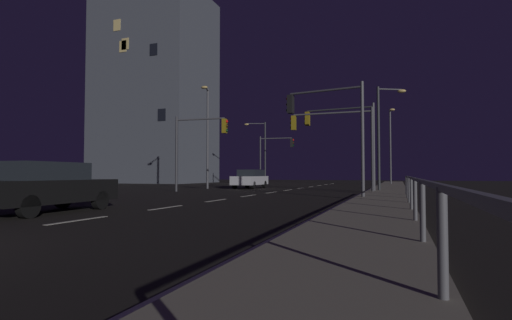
{
  "coord_description": "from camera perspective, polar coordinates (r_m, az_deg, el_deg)",
  "views": [
    {
      "loc": [
        7.8,
        -2.71,
        1.2
      ],
      "look_at": [
        -1.62,
        22.49,
        2.19
      ],
      "focal_mm": 26.86,
      "sensor_mm": 36.0,
      "label": 1
    }
  ],
  "objects": [
    {
      "name": "street_lamp_across_street",
      "position": [
        31.68,
        -7.29,
        4.61
      ],
      "size": [
        0.86,
        1.79,
        8.28
      ],
      "color": "#4C4C51",
      "rests_on": "ground"
    },
    {
      "name": "traffic_light_far_right",
      "position": [
        25.08,
        11.52,
        4.12
      ],
      "size": [
        5.32,
        0.34,
        5.23
      ],
      "color": "#38383D",
      "rests_on": "sidewalk_right"
    },
    {
      "name": "ground_plane",
      "position": [
        21.69,
        -0.62,
        -5.28
      ],
      "size": [
        112.0,
        112.0,
        0.0
      ],
      "primitive_type": "plane",
      "color": "black",
      "rests_on": "ground"
    },
    {
      "name": "traffic_light_far_center",
      "position": [
        26.16,
        -8.52,
        3.26
      ],
      "size": [
        3.83,
        0.53,
        5.16
      ],
      "color": "#38383D",
      "rests_on": "ground"
    },
    {
      "name": "traffic_light_mid_left",
      "position": [
        41.55,
        2.82,
        1.41
      ],
      "size": [
        3.81,
        0.57,
        5.33
      ],
      "color": "#38383D",
      "rests_on": "ground"
    },
    {
      "name": "car_oncoming",
      "position": [
        32.19,
        -0.86,
        -2.78
      ],
      "size": [
        1.89,
        4.43,
        1.57
      ],
      "color": "silver",
      "rests_on": "ground"
    },
    {
      "name": "sidewalk_right",
      "position": [
        20.25,
        18.5,
        -5.2
      ],
      "size": [
        2.43,
        77.0,
        0.14
      ],
      "primitive_type": "cube",
      "color": "gray",
      "rests_on": "ground"
    },
    {
      "name": "building_distant",
      "position": [
        56.74,
        -14.72,
        10.04
      ],
      "size": [
        14.62,
        11.18,
        26.13
      ],
      "color": "#4C515B",
      "rests_on": "ground"
    },
    {
      "name": "barrier_fence",
      "position": [
        11.04,
        22.32,
        -3.66
      ],
      "size": [
        0.09,
        20.73,
        0.98
      ],
      "color": "#59595E",
      "rests_on": "sidewalk_right"
    },
    {
      "name": "traffic_light_near_right",
      "position": [
        26.27,
        12.75,
        4.44
      ],
      "size": [
        4.74,
        0.58,
        5.68
      ],
      "color": "#4C4C51",
      "rests_on": "sidewalk_right"
    },
    {
      "name": "street_lamp_mid_block",
      "position": [
        43.95,
        19.42,
        2.9
      ],
      "size": [
        0.62,
        2.11,
        8.05
      ],
      "color": "#4C4C51",
      "rests_on": "sidewalk_right"
    },
    {
      "name": "lane_edge_line",
      "position": [
        25.33,
        15.58,
        -4.74
      ],
      "size": [
        0.14,
        53.0,
        0.01
      ],
      "color": "silver",
      "rests_on": "ground"
    },
    {
      "name": "street_lamp_far_end",
      "position": [
        44.95,
        0.83,
        2.02
      ],
      "size": [
        2.45,
        0.96,
        7.3
      ],
      "color": "#2D3033",
      "rests_on": "ground"
    },
    {
      "name": "lane_markings_center",
      "position": [
        24.99,
        2.28,
        -4.85
      ],
      "size": [
        0.14,
        50.0,
        0.01
      ],
      "color": "silver",
      "rests_on": "ground"
    },
    {
      "name": "traffic_light_overhead_east",
      "position": [
        19.32,
        10.63,
        6.22
      ],
      "size": [
        3.96,
        0.73,
        5.46
      ],
      "color": "#4C4C51",
      "rests_on": "sidewalk_right"
    },
    {
      "name": "car",
      "position": [
        13.6,
        -28.76,
        -3.46
      ],
      "size": [
        2.02,
        4.48,
        1.57
      ],
      "color": "black",
      "rests_on": "ground"
    },
    {
      "name": "street_lamp_corner",
      "position": [
        26.95,
        18.41,
        4.63
      ],
      "size": [
        1.85,
        1.04,
        6.89
      ],
      "color": "#2D3033",
      "rests_on": "sidewalk_right"
    }
  ]
}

